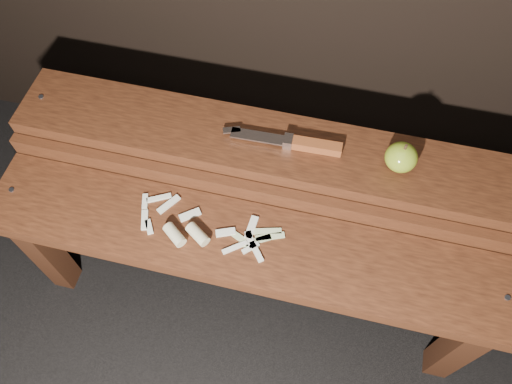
% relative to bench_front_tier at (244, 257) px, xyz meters
% --- Properties ---
extents(ground, '(60.00, 60.00, 0.00)m').
position_rel_bench_front_tier_xyz_m(ground, '(0.00, 0.06, -0.35)').
color(ground, black).
extents(bench_front_tier, '(1.20, 0.20, 0.42)m').
position_rel_bench_front_tier_xyz_m(bench_front_tier, '(0.00, 0.00, 0.00)').
color(bench_front_tier, '#33180C').
rests_on(bench_front_tier, ground).
extents(bench_rear_tier, '(1.20, 0.21, 0.50)m').
position_rel_bench_front_tier_xyz_m(bench_rear_tier, '(0.00, 0.23, 0.06)').
color(bench_rear_tier, '#33180C').
rests_on(bench_rear_tier, ground).
extents(apple, '(0.07, 0.07, 0.08)m').
position_rel_bench_front_tier_xyz_m(apple, '(0.30, 0.23, 0.18)').
color(apple, olive).
rests_on(apple, bench_rear_tier).
extents(knife, '(0.27, 0.04, 0.02)m').
position_rel_bench_front_tier_xyz_m(knife, '(0.08, 0.23, 0.16)').
color(knife, brown).
rests_on(knife, bench_rear_tier).
extents(apple_scraps, '(0.34, 0.13, 0.03)m').
position_rel_bench_front_tier_xyz_m(apple_scraps, '(-0.10, 0.01, 0.07)').
color(apple_scraps, beige).
rests_on(apple_scraps, bench_front_tier).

